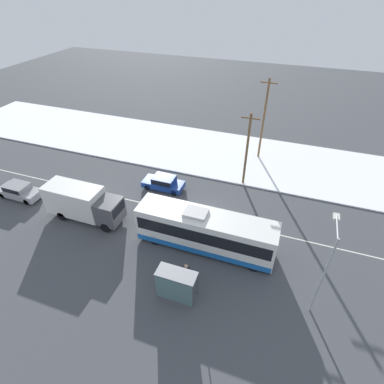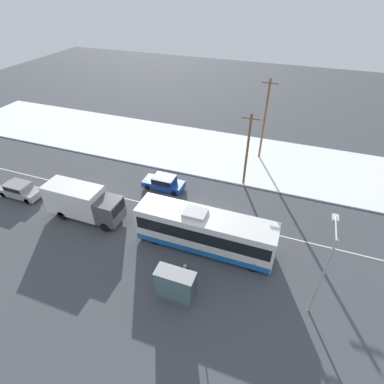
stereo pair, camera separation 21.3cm
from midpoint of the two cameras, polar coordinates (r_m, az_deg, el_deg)
The scene contains 12 objects.
ground_plane at distance 27.91m, azimuth 1.82°, elevation -4.78°, with size 120.00×120.00×0.00m, color #424449.
snow_lot at distance 37.50m, azimuth 7.62°, elevation 6.92°, with size 80.00×11.63×0.12m.
lane_marking_center at distance 27.90m, azimuth 1.82°, elevation -4.78°, with size 60.00×0.12×0.00m.
city_bus at distance 24.08m, azimuth 2.31°, elevation -7.44°, with size 11.17×2.57×3.52m.
box_truck at distance 28.53m, azimuth -20.33°, elevation -1.84°, with size 7.11×2.30×3.21m.
sedan_car at distance 31.15m, azimuth -5.63°, elevation 1.87°, with size 4.27×1.80×1.43m.
parked_car_near_truck at distance 34.49m, azimuth -30.24°, elevation 0.28°, with size 4.36×1.80×1.49m.
pedestrian_at_stop at distance 22.16m, azimuth -1.40°, elevation -14.89°, with size 0.65×0.29×1.81m.
bus_shelter at distance 20.87m, azimuth -3.54°, elevation -17.00°, with size 2.74×1.20×2.40m.
streetlamp at distance 20.16m, azimuth 23.98°, elevation -12.05°, with size 0.36×2.52×6.78m.
utility_pole_roadside at distance 30.52m, azimuth 10.23°, elevation 8.02°, with size 1.80×0.24×7.88m.
utility_pole_snowlot at distance 35.69m, azimuth 13.32°, elevation 13.36°, with size 1.80×0.24×9.44m.
Camera 1 is at (6.07, -20.04, 18.45)m, focal length 28.00 mm.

